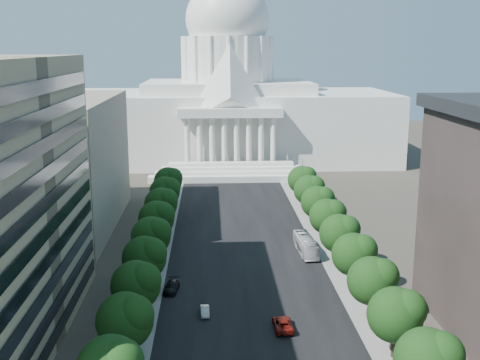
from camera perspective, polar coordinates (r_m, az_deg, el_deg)
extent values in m
cube|color=black|center=(134.24, 0.07, -5.40)|extent=(30.00, 260.00, 0.01)
cube|color=gray|center=(134.67, -8.07, -5.47)|extent=(8.00, 260.00, 0.02)
cube|color=gray|center=(136.49, 8.10, -5.22)|extent=(8.00, 260.00, 0.02)
cube|color=white|center=(224.52, -1.16, 5.14)|extent=(120.00, 50.00, 25.00)
cube|color=white|center=(223.13, -1.18, 8.83)|extent=(60.00, 40.00, 4.00)
cube|color=white|center=(196.79, -0.94, 6.44)|extent=(34.00, 8.00, 3.00)
cylinder|color=white|center=(222.72, -1.19, 11.40)|extent=(32.00, 32.00, 16.00)
ellipsoid|color=white|center=(222.89, -1.21, 15.00)|extent=(30.00, 30.00, 27.60)
cube|color=gray|center=(146.09, -19.30, 1.44)|extent=(38.00, 52.00, 30.00)
cylinder|color=#33261C|center=(84.44, -10.74, -15.85)|extent=(0.56, 0.56, 2.94)
sphere|color=black|center=(82.33, -10.88, -12.97)|extent=(7.60, 7.60, 7.60)
sphere|color=black|center=(80.99, -10.03, -12.49)|extent=(5.32, 5.32, 5.32)
cylinder|color=#33261C|center=(95.08, -9.76, -12.43)|extent=(0.56, 0.56, 2.94)
sphere|color=black|center=(93.21, -9.86, -9.81)|extent=(7.60, 7.60, 7.60)
sphere|color=black|center=(91.93, -9.11, -9.34)|extent=(5.32, 5.32, 5.32)
cylinder|color=#33261C|center=(106.01, -8.99, -9.71)|extent=(0.56, 0.56, 2.94)
sphere|color=black|center=(104.33, -9.08, -7.32)|extent=(7.60, 7.60, 7.60)
sphere|color=black|center=(103.10, -8.40, -6.86)|extent=(5.32, 5.32, 5.32)
cylinder|color=#33261C|center=(117.15, -8.38, -7.49)|extent=(0.56, 0.56, 2.94)
sphere|color=black|center=(115.63, -8.45, -5.30)|extent=(7.60, 7.60, 7.60)
sphere|color=black|center=(114.45, -7.84, -4.88)|extent=(5.32, 5.32, 5.32)
cylinder|color=#33261C|center=(128.44, -7.88, -5.67)|extent=(0.56, 0.56, 2.94)
sphere|color=black|center=(127.06, -7.94, -3.65)|extent=(7.60, 7.60, 7.60)
sphere|color=black|center=(125.91, -7.38, -3.25)|extent=(5.32, 5.32, 5.32)
cylinder|color=#33261C|center=(139.85, -7.46, -4.14)|extent=(0.56, 0.56, 2.94)
sphere|color=black|center=(138.59, -7.51, -2.28)|extent=(7.60, 7.60, 7.60)
sphere|color=black|center=(137.47, -7.00, -1.89)|extent=(5.32, 5.32, 5.32)
cylinder|color=#33261C|center=(151.36, -7.11, -2.84)|extent=(0.56, 0.56, 2.94)
sphere|color=black|center=(150.19, -7.15, -1.11)|extent=(7.60, 7.60, 7.60)
sphere|color=black|center=(149.09, -6.68, -0.75)|extent=(5.32, 5.32, 5.32)
cylinder|color=#33261C|center=(162.93, -6.80, -1.72)|extent=(0.56, 0.56, 2.94)
sphere|color=black|center=(161.85, -6.85, -0.11)|extent=(7.60, 7.60, 7.60)
sphere|color=black|center=(160.77, -6.40, 0.23)|extent=(5.32, 5.32, 5.32)
sphere|color=black|center=(74.98, 17.28, -16.01)|extent=(7.60, 7.60, 7.60)
sphere|color=black|center=(74.28, 18.54, -15.39)|extent=(5.32, 5.32, 5.32)
cylinder|color=#33261C|center=(87.16, 14.32, -15.08)|extent=(0.56, 0.56, 2.94)
sphere|color=black|center=(85.12, 14.49, -12.27)|extent=(7.60, 7.60, 7.60)
sphere|color=black|center=(84.39, 15.57, -11.71)|extent=(5.32, 5.32, 5.32)
cylinder|color=#33261C|center=(97.50, 12.24, -11.89)|extent=(0.56, 0.56, 2.94)
sphere|color=black|center=(95.68, 12.37, -9.32)|extent=(7.60, 7.60, 7.60)
sphere|color=black|center=(94.94, 13.30, -8.80)|extent=(5.32, 5.32, 5.32)
cylinder|color=#33261C|center=(108.19, 10.60, -9.30)|extent=(0.56, 0.56, 2.94)
sphere|color=black|center=(106.55, 10.70, -6.95)|extent=(7.60, 7.60, 7.60)
sphere|color=black|center=(105.80, 11.52, -6.48)|extent=(5.32, 5.32, 5.32)
cylinder|color=#33261C|center=(119.12, 9.27, -7.18)|extent=(0.56, 0.56, 2.94)
sphere|color=black|center=(117.64, 9.35, -5.03)|extent=(7.60, 7.60, 7.60)
sphere|color=black|center=(116.88, 10.09, -4.58)|extent=(5.32, 5.32, 5.32)
cylinder|color=#33261C|center=(130.25, 8.18, -5.42)|extent=(0.56, 0.56, 2.94)
sphere|color=black|center=(128.89, 8.24, -3.43)|extent=(7.60, 7.60, 7.60)
sphere|color=black|center=(128.13, 8.91, -3.02)|extent=(5.32, 5.32, 5.32)
cylinder|color=#33261C|center=(141.51, 7.26, -3.93)|extent=(0.56, 0.56, 2.94)
sphere|color=black|center=(140.26, 7.32, -2.09)|extent=(7.60, 7.60, 7.60)
sphere|color=black|center=(139.50, 7.92, -1.71)|extent=(5.32, 5.32, 5.32)
cylinder|color=#33261C|center=(152.89, 6.49, -2.67)|extent=(0.56, 0.56, 2.94)
sphere|color=black|center=(151.74, 6.53, -0.95)|extent=(7.60, 7.60, 7.60)
sphere|color=black|center=(150.97, 7.09, -0.59)|extent=(5.32, 5.32, 5.32)
cylinder|color=#33261C|center=(164.36, 5.82, -1.58)|extent=(0.56, 0.56, 2.94)
sphere|color=black|center=(163.29, 5.86, 0.02)|extent=(7.60, 7.60, 7.60)
sphere|color=black|center=(162.52, 6.37, 0.36)|extent=(5.32, 5.32, 5.32)
cylinder|color=gray|center=(85.72, 16.27, -13.43)|extent=(0.18, 0.18, 9.00)
cylinder|color=gray|center=(83.58, 15.66, -10.84)|extent=(2.40, 0.14, 0.14)
sphere|color=gray|center=(83.29, 14.93, -10.96)|extent=(0.44, 0.44, 0.44)
cylinder|color=gray|center=(107.71, 11.97, -7.74)|extent=(0.18, 0.18, 9.00)
cylinder|color=gray|center=(106.02, 11.44, -5.58)|extent=(2.40, 0.14, 0.14)
sphere|color=gray|center=(105.79, 10.86, -5.66)|extent=(0.44, 0.44, 0.44)
cylinder|color=gray|center=(130.79, 9.21, -3.99)|extent=(0.18, 0.18, 9.00)
cylinder|color=gray|center=(129.40, 8.76, -2.18)|extent=(2.40, 0.14, 0.14)
sphere|color=gray|center=(129.21, 8.28, -2.23)|extent=(0.44, 0.44, 0.44)
cylinder|color=gray|center=(154.46, 7.31, -1.37)|extent=(0.18, 0.18, 9.00)
cylinder|color=gray|center=(153.29, 6.92, 0.18)|extent=(2.40, 0.14, 0.14)
sphere|color=gray|center=(153.13, 6.51, 0.14)|extent=(0.44, 0.44, 0.44)
cylinder|color=gray|center=(178.50, 5.92, 0.55)|extent=(0.18, 0.18, 9.00)
cylinder|color=gray|center=(177.49, 5.57, 1.90)|extent=(2.40, 0.14, 0.14)
sphere|color=gray|center=(177.35, 5.22, 1.87)|extent=(0.44, 0.44, 0.44)
imported|color=#9C9EA3|center=(96.85, -3.34, -12.32)|extent=(1.54, 3.95, 1.28)
imported|color=maroon|center=(92.44, 4.08, -13.47)|extent=(2.90, 6.01, 1.65)
imported|color=black|center=(105.91, -6.52, -10.04)|extent=(2.91, 5.81, 1.62)
imported|color=silver|center=(124.14, 6.24, -6.14)|extent=(3.65, 12.70, 3.50)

